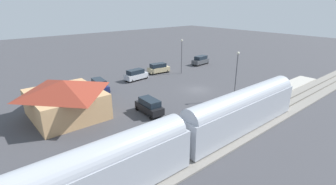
# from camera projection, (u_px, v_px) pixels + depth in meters

# --- Properties ---
(ground_plane) EXTENTS (200.00, 200.00, 0.00)m
(ground_plane) POSITION_uv_depth(u_px,v_px,m) (197.00, 90.00, 45.68)
(ground_plane) COLOR #424247
(railway_track) EXTENTS (4.80, 70.00, 0.30)m
(railway_track) POSITION_uv_depth(u_px,v_px,m) (269.00, 114.00, 35.59)
(railway_track) COLOR gray
(railway_track) RESTS_ON ground
(platform) EXTENTS (3.20, 46.00, 0.30)m
(platform) POSITION_uv_depth(u_px,v_px,m) (245.00, 105.00, 38.44)
(platform) COLOR #B7B2A8
(platform) RESTS_ON ground
(station_building) EXTENTS (10.76, 9.58, 5.23)m
(station_building) POSITION_uv_depth(u_px,v_px,m) (65.00, 98.00, 34.25)
(station_building) COLOR tan
(station_building) RESTS_ON ground
(pedestrian_on_platform) EXTENTS (0.36, 0.36, 1.71)m
(pedestrian_on_platform) POSITION_uv_depth(u_px,v_px,m) (242.00, 98.00, 38.29)
(pedestrian_on_platform) COLOR brown
(pedestrian_on_platform) RESTS_ON platform
(suv_tan) EXTENTS (2.57, 5.11, 2.22)m
(suv_tan) POSITION_uv_depth(u_px,v_px,m) (158.00, 68.00, 56.34)
(suv_tan) COLOR #C6B284
(suv_tan) RESTS_ON ground
(suv_black) EXTENTS (5.03, 2.67, 2.22)m
(suv_black) POSITION_uv_depth(u_px,v_px,m) (149.00, 106.00, 35.61)
(suv_black) COLOR black
(suv_black) RESTS_ON ground
(suv_charcoal) EXTENTS (2.48, 5.08, 2.22)m
(suv_charcoal) POSITION_uv_depth(u_px,v_px,m) (201.00, 60.00, 64.21)
(suv_charcoal) COLOR #47494F
(suv_charcoal) RESTS_ON ground
(suv_navy) EXTENTS (5.09, 2.81, 2.22)m
(suv_navy) POSITION_uv_depth(u_px,v_px,m) (99.00, 85.00, 44.53)
(suv_navy) COLOR navy
(suv_navy) RESTS_ON ground
(suv_silver) EXTENTS (2.38, 5.05, 2.22)m
(suv_silver) POSITION_uv_depth(u_px,v_px,m) (136.00, 75.00, 51.18)
(suv_silver) COLOR silver
(suv_silver) RESTS_ON ground
(light_pole_near_platform) EXTENTS (0.44, 0.44, 7.87)m
(light_pole_near_platform) POSITION_uv_depth(u_px,v_px,m) (237.00, 70.00, 39.53)
(light_pole_near_platform) COLOR #515156
(light_pole_near_platform) RESTS_ON ground
(light_pole_lot_center) EXTENTS (0.44, 0.44, 7.55)m
(light_pole_lot_center) POSITION_uv_depth(u_px,v_px,m) (182.00, 52.00, 54.92)
(light_pole_lot_center) COLOR #515156
(light_pole_lot_center) RESTS_ON ground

